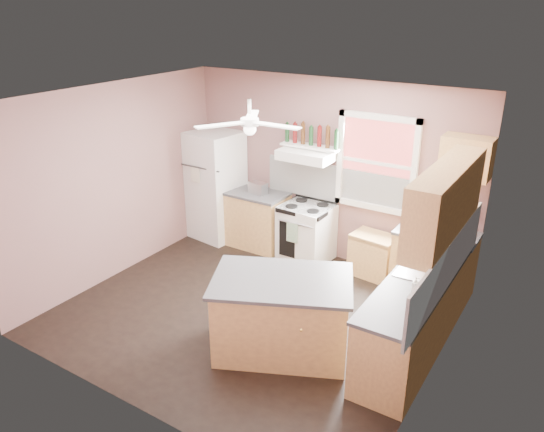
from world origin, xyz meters
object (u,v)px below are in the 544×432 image
Objects in this scene: refrigerator at (216,186)px; cart at (373,255)px; island at (282,316)px; stove at (306,233)px; toaster at (258,188)px.

cart is (2.74, 0.09, -0.57)m from refrigerator.
island reaches higher than cart.
refrigerator is 2.80m from cart.
toaster is at bearing -173.39° from stove.
refrigerator reaches higher than island.
cart is (1.92, 0.08, -0.68)m from toaster.
toaster is 0.45× the size of cart.
island is at bearing -88.80° from cart.
refrigerator is 3.32m from island.
toaster reaches higher than island.
toaster is 0.33× the size of stove.
refrigerator is at bearing 115.51° from island.
cart is at bearing 9.63° from toaster.
refrigerator reaches higher than stove.
stove is 1.07m from cart.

